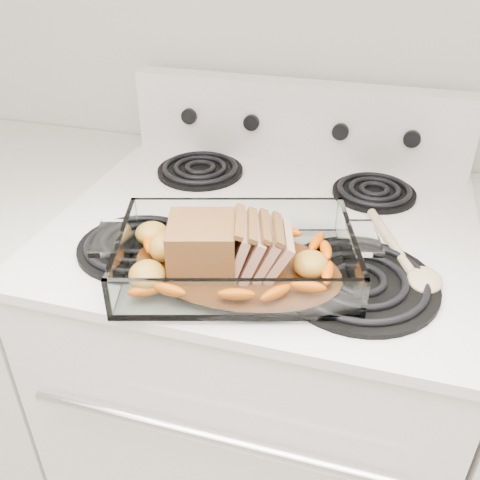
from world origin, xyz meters
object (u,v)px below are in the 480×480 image
(counter_left, at_px, (20,336))
(pork_roast, at_px, (220,244))
(baking_dish, at_px, (237,262))
(electric_range, at_px, (261,384))

(counter_left, distance_m, pork_roast, 0.85)
(counter_left, relative_size, pork_roast, 4.83)
(baking_dish, distance_m, pork_roast, 0.04)
(electric_range, xyz_separation_m, baking_dish, (-0.00, -0.19, 0.48))
(pork_roast, bearing_deg, electric_range, 103.93)
(counter_left, xyz_separation_m, pork_roast, (0.64, -0.19, 0.53))
(counter_left, height_order, pork_roast, pork_roast)
(electric_range, xyz_separation_m, counter_left, (-0.67, -0.00, -0.02))
(electric_range, distance_m, baking_dish, 0.52)
(baking_dish, bearing_deg, electric_range, 73.08)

